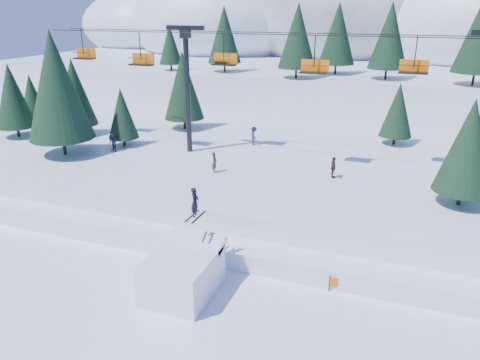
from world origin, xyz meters
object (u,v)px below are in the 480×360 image
(chairlift, at_px, (306,76))
(banner_near, at_px, (357,284))
(jump_kicker, at_px, (183,272))
(banner_far, at_px, (470,289))

(chairlift, xyz_separation_m, banner_near, (6.07, -12.82, -8.78))
(jump_kicker, height_order, banner_far, jump_kicker)
(chairlift, bearing_deg, banner_near, -64.67)
(chairlift, height_order, banner_far, chairlift)
(chairlift, relative_size, banner_far, 17.24)
(banner_near, relative_size, banner_far, 1.04)
(jump_kicker, distance_m, banner_near, 9.09)
(jump_kicker, bearing_deg, chairlift, 81.17)
(banner_near, bearing_deg, banner_far, 15.63)
(jump_kicker, bearing_deg, banner_near, 19.77)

